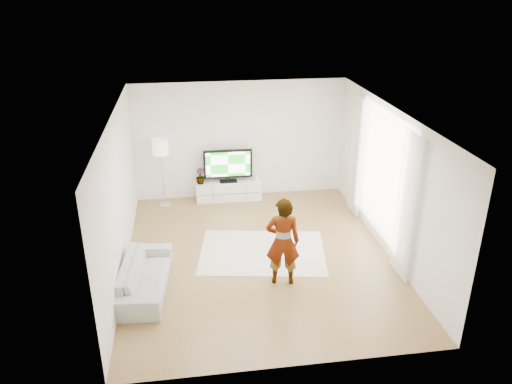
{
  "coord_description": "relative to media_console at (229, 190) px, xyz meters",
  "views": [
    {
      "loc": [
        -1.26,
        -8.25,
        4.99
      ],
      "look_at": [
        0.01,
        0.4,
        1.18
      ],
      "focal_mm": 35.0,
      "sensor_mm": 36.0,
      "label": 1
    }
  ],
  "objects": [
    {
      "name": "wall_back",
      "position": [
        0.32,
        0.24,
        1.18
      ],
      "size": [
        5.0,
        0.02,
        2.8
      ],
      "primitive_type": "cube",
      "color": "white",
      "rests_on": "floor"
    },
    {
      "name": "floor_lamp",
      "position": [
        -1.53,
        -0.15,
        1.15
      ],
      "size": [
        0.36,
        0.36,
        1.62
      ],
      "color": "silver",
      "rests_on": "floor"
    },
    {
      "name": "player",
      "position": [
        0.59,
        -3.71,
        0.6
      ],
      "size": [
        0.64,
        0.48,
        1.61
      ],
      "primitive_type": "imported",
      "rotation": [
        0.0,
        0.0,
        2.98
      ],
      "color": "#334772",
      "rests_on": "rug"
    },
    {
      "name": "curtain_far",
      "position": [
        2.72,
        -1.16,
        1.13
      ],
      "size": [
        0.04,
        0.7,
        2.6
      ],
      "primitive_type": "cube",
      "color": "white",
      "rests_on": "floor"
    },
    {
      "name": "window",
      "position": [
        2.8,
        -2.46,
        1.23
      ],
      "size": [
        0.01,
        2.6,
        2.5
      ],
      "primitive_type": "cube",
      "color": "white",
      "rests_on": "wall_right"
    },
    {
      "name": "ceiling",
      "position": [
        0.32,
        -2.76,
        2.58
      ],
      "size": [
        6.0,
        6.0,
        0.0
      ],
      "primitive_type": "plane",
      "color": "white",
      "rests_on": "wall_back"
    },
    {
      "name": "wall_left",
      "position": [
        -2.18,
        -2.76,
        1.18
      ],
      "size": [
        0.02,
        6.0,
        2.8
      ],
      "primitive_type": "cube",
      "color": "white",
      "rests_on": "floor"
    },
    {
      "name": "television",
      "position": [
        -0.0,
        0.03,
        0.66
      ],
      "size": [
        1.15,
        0.23,
        0.8
      ],
      "color": "black",
      "rests_on": "media_console"
    },
    {
      "name": "rug",
      "position": [
        0.41,
        -2.64,
        -0.21
      ],
      "size": [
        2.67,
        2.12,
        0.01
      ],
      "primitive_type": "cube",
      "rotation": [
        0.0,
        0.0,
        -0.17
      ],
      "color": "beige",
      "rests_on": "floor"
    },
    {
      "name": "sofa",
      "position": [
        -1.78,
        -3.59,
        0.05
      ],
      "size": [
        0.91,
        1.94,
        0.55
      ],
      "primitive_type": "imported",
      "rotation": [
        0.0,
        0.0,
        1.47
      ],
      "color": "#B0B1AC",
      "rests_on": "floor"
    },
    {
      "name": "floor",
      "position": [
        0.32,
        -2.76,
        -0.22
      ],
      "size": [
        6.0,
        6.0,
        0.0
      ],
      "primitive_type": "plane",
      "color": "#9B7746",
      "rests_on": "ground"
    },
    {
      "name": "curtain_near",
      "position": [
        2.72,
        -3.76,
        1.13
      ],
      "size": [
        0.04,
        0.7,
        2.6
      ],
      "primitive_type": "cube",
      "color": "white",
      "rests_on": "floor"
    },
    {
      "name": "media_console",
      "position": [
        0.0,
        0.0,
        0.0
      ],
      "size": [
        1.57,
        0.45,
        0.44
      ],
      "color": "white",
      "rests_on": "floor"
    },
    {
      "name": "wall_right",
      "position": [
        2.82,
        -2.76,
        1.18
      ],
      "size": [
        0.02,
        6.0,
        2.8
      ],
      "primitive_type": "cube",
      "color": "white",
      "rests_on": "floor"
    },
    {
      "name": "game_console",
      "position": [
        0.69,
        -0.0,
        0.32
      ],
      "size": [
        0.08,
        0.15,
        0.2
      ],
      "rotation": [
        0.0,
        0.0,
        -0.25
      ],
      "color": "white",
      "rests_on": "media_console"
    },
    {
      "name": "wall_front",
      "position": [
        0.32,
        -5.76,
        1.18
      ],
      "size": [
        5.0,
        0.02,
        2.8
      ],
      "primitive_type": "cube",
      "color": "white",
      "rests_on": "floor"
    },
    {
      "name": "potted_plant",
      "position": [
        -0.67,
        0.0,
        0.41
      ],
      "size": [
        0.23,
        0.23,
        0.38
      ],
      "primitive_type": "imported",
      "rotation": [
        0.0,
        0.0,
        0.12
      ],
      "color": "#3F7238",
      "rests_on": "media_console"
    }
  ]
}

